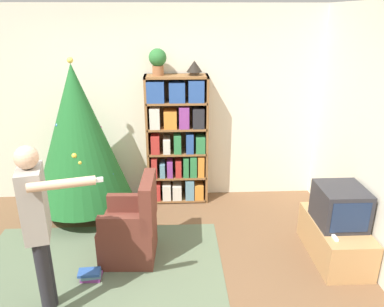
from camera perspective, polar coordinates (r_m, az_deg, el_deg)
ground_plane at (r=3.79m, az=-8.90°, el=-20.40°), size 14.00×14.00×0.00m
wall_back at (r=5.14m, az=-7.32°, el=7.20°), size 8.00×0.10×2.60m
area_rug at (r=4.01m, az=-14.58°, el=-18.22°), size 2.56×2.01×0.01m
bookshelf at (r=5.01m, az=-2.20°, el=2.01°), size 0.81×0.31×1.74m
tv_stand at (r=4.38m, az=20.93°, el=-12.13°), size 0.49×0.95×0.41m
television at (r=4.18m, az=21.64°, el=-7.42°), size 0.46×0.50×0.41m
game_remote at (r=4.00m, az=20.90°, el=-11.85°), size 0.04×0.12×0.02m
christmas_tree at (r=4.76m, az=-16.93°, el=2.62°), size 1.22×1.22×2.01m
armchair at (r=4.09m, az=-9.13°, el=-11.44°), size 0.59×0.58×0.92m
standing_person at (r=3.27m, az=-22.40°, el=-9.52°), size 0.70×0.46×1.55m
potted_plant at (r=4.79m, az=-5.25°, el=14.03°), size 0.22×0.22×0.33m
table_lamp at (r=4.81m, az=0.36°, el=13.06°), size 0.20×0.20×0.18m
book_pile_near_tree at (r=4.69m, az=-10.80°, el=-11.16°), size 0.23×0.17×0.07m
book_pile_by_chair at (r=4.02m, az=-15.18°, el=-17.41°), size 0.23×0.17×0.10m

